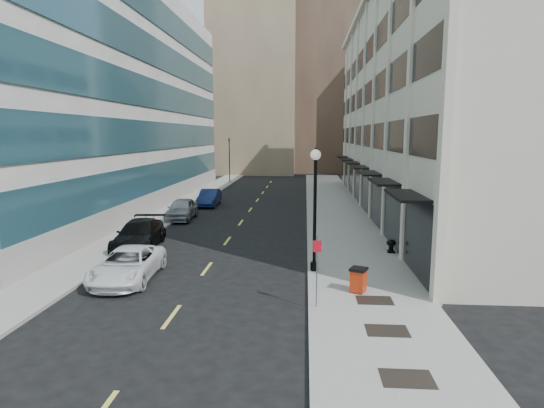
# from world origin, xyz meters

# --- Properties ---
(ground) EXTENTS (160.00, 160.00, 0.00)m
(ground) POSITION_xyz_m (0.00, 0.00, 0.00)
(ground) COLOR black
(ground) RESTS_ON ground
(sidewalk_right) EXTENTS (5.00, 80.00, 0.15)m
(sidewalk_right) POSITION_xyz_m (7.50, 20.00, 0.07)
(sidewalk_right) COLOR gray
(sidewalk_right) RESTS_ON ground
(sidewalk_left) EXTENTS (3.00, 80.00, 0.15)m
(sidewalk_left) POSITION_xyz_m (-6.50, 20.00, 0.07)
(sidewalk_left) COLOR gray
(sidewalk_left) RESTS_ON ground
(building_right) EXTENTS (15.30, 46.50, 18.25)m
(building_right) POSITION_xyz_m (16.94, 26.99, 8.99)
(building_right) COLOR beige
(building_right) RESTS_ON ground
(building_left) EXTENTS (16.14, 46.00, 20.00)m
(building_left) POSITION_xyz_m (-15.95, 27.00, 9.99)
(building_left) COLOR white
(building_left) RESTS_ON ground
(skyline_tan_near) EXTENTS (14.00, 18.00, 28.00)m
(skyline_tan_near) POSITION_xyz_m (-4.00, 68.00, 14.00)
(skyline_tan_near) COLOR #968062
(skyline_tan_near) RESTS_ON ground
(skyline_brown) EXTENTS (12.00, 16.00, 34.00)m
(skyline_brown) POSITION_xyz_m (8.00, 72.00, 17.00)
(skyline_brown) COLOR brown
(skyline_brown) RESTS_ON ground
(skyline_tan_far) EXTENTS (12.00, 14.00, 22.00)m
(skyline_tan_far) POSITION_xyz_m (-14.00, 78.00, 11.00)
(skyline_tan_far) COLOR #968062
(skyline_tan_far) RESTS_ON ground
(skyline_stone) EXTENTS (10.00, 14.00, 20.00)m
(skyline_stone) POSITION_xyz_m (18.00, 66.00, 10.00)
(skyline_stone) COLOR beige
(skyline_stone) RESTS_ON ground
(grate_near) EXTENTS (1.40, 1.00, 0.01)m
(grate_near) POSITION_xyz_m (7.60, -2.00, 0.15)
(grate_near) COLOR black
(grate_near) RESTS_ON sidewalk_right
(grate_mid) EXTENTS (1.40, 1.00, 0.01)m
(grate_mid) POSITION_xyz_m (7.60, 1.00, 0.15)
(grate_mid) COLOR black
(grate_mid) RESTS_ON sidewalk_right
(grate_far) EXTENTS (1.40, 1.00, 0.01)m
(grate_far) POSITION_xyz_m (7.60, 3.80, 0.15)
(grate_far) COLOR black
(grate_far) RESTS_ON sidewalk_right
(road_centerline) EXTENTS (0.15, 68.20, 0.01)m
(road_centerline) POSITION_xyz_m (0.00, 17.00, 0.01)
(road_centerline) COLOR #D8CC4C
(road_centerline) RESTS_ON ground
(traffic_signal) EXTENTS (0.66, 0.66, 6.98)m
(traffic_signal) POSITION_xyz_m (-5.50, 48.00, 5.72)
(traffic_signal) COLOR black
(traffic_signal) RESTS_ON ground
(car_white_van) EXTENTS (2.67, 5.35, 1.46)m
(car_white_van) POSITION_xyz_m (-3.20, 6.00, 0.73)
(car_white_van) COLOR white
(car_white_van) RESTS_ON ground
(car_black_pickup) EXTENTS (2.78, 5.78, 1.63)m
(car_black_pickup) POSITION_xyz_m (-4.80, 11.77, 0.81)
(car_black_pickup) COLOR black
(car_black_pickup) RESTS_ON ground
(car_silver_sedan) EXTENTS (2.16, 4.93, 1.65)m
(car_silver_sedan) POSITION_xyz_m (-4.80, 21.00, 0.83)
(car_silver_sedan) COLOR #92959A
(car_silver_sedan) RESTS_ON ground
(car_blue_sedan) EXTENTS (1.76, 4.71, 1.54)m
(car_blue_sedan) POSITION_xyz_m (-4.09, 28.00, 0.77)
(car_blue_sedan) COLOR navy
(car_blue_sedan) RESTS_ON ground
(trash_bin) EXTENTS (0.84, 0.84, 1.03)m
(trash_bin) POSITION_xyz_m (7.06, 4.72, 0.71)
(trash_bin) COLOR #B9290C
(trash_bin) RESTS_ON sidewalk_right
(lamppost) EXTENTS (0.49, 0.49, 5.90)m
(lamppost) POSITION_xyz_m (5.30, 7.65, 3.62)
(lamppost) COLOR black
(lamppost) RESTS_ON sidewalk_right
(sign_post) EXTENTS (0.32, 0.06, 2.74)m
(sign_post) POSITION_xyz_m (5.30, 2.99, 1.89)
(sign_post) COLOR slate
(sign_post) RESTS_ON sidewalk_right
(urn_planter) EXTENTS (0.53, 0.53, 0.74)m
(urn_planter) POSITION_xyz_m (9.60, 11.31, 0.60)
(urn_planter) COLOR black
(urn_planter) RESTS_ON sidewalk_right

